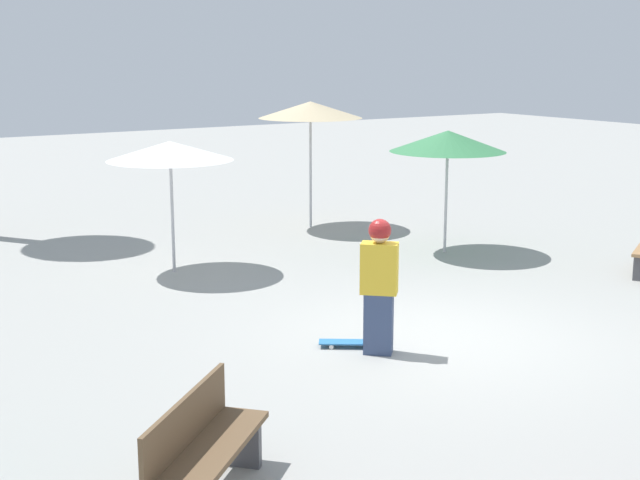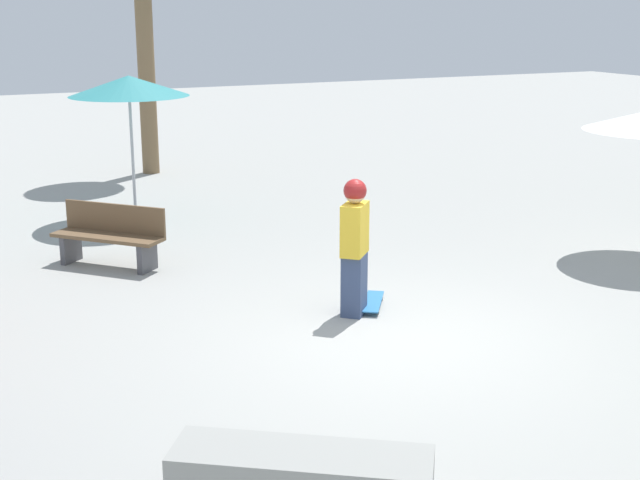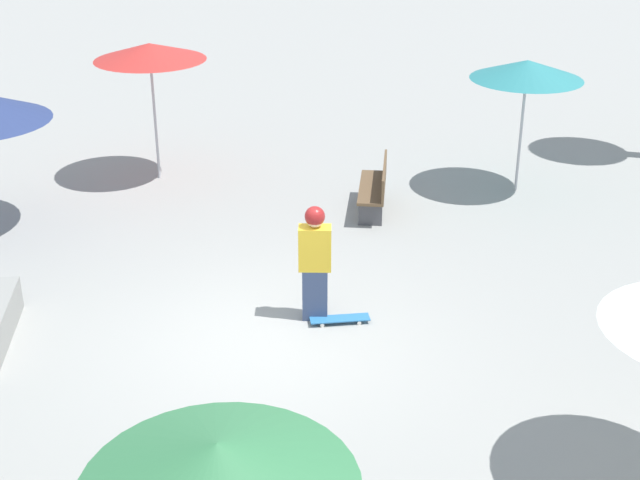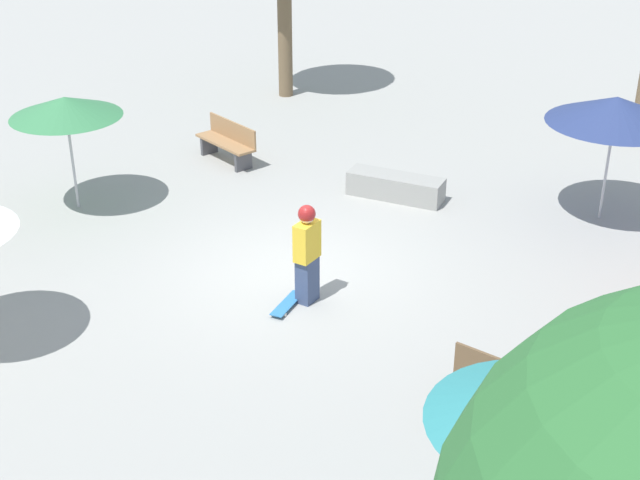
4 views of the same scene
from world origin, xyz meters
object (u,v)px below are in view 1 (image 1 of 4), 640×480
skater_main (379,282)px  bench_near (204,449)px  shade_umbrella_tan (310,110)px  skateboard (352,342)px  shade_umbrella_white (170,151)px  shade_umbrella_green (448,141)px

skater_main → bench_near: bearing=75.8°
skater_main → shade_umbrella_tan: (3.42, 6.95, 1.49)m
skateboard → shade_umbrella_white: shade_umbrella_white is taller
shade_umbrella_green → skateboard: bearing=-142.1°
skater_main → shade_umbrella_green: 5.70m
bench_near → shade_umbrella_white: 7.77m
skater_main → bench_near: size_ratio=1.09×
shade_umbrella_tan → skater_main: bearing=-116.2°
shade_umbrella_white → bench_near: bearing=-111.8°
shade_umbrella_green → shade_umbrella_tan: size_ratio=0.85×
skateboard → shade_umbrella_tan: shade_umbrella_tan is taller
bench_near → shade_umbrella_white: size_ratio=0.70×
skateboard → shade_umbrella_tan: (3.56, 6.62, 2.30)m
shade_umbrella_green → shade_umbrella_white: shade_umbrella_green is taller
shade_umbrella_white → skater_main: bearing=-85.1°
skateboard → shade_umbrella_green: bearing=-107.5°
skateboard → shade_umbrella_green: shade_umbrella_green is taller
shade_umbrella_green → shade_umbrella_tan: shade_umbrella_tan is taller
skateboard → shade_umbrella_white: size_ratio=0.36×
skateboard → shade_umbrella_white: 5.03m
bench_near → shade_umbrella_green: 9.56m
skater_main → shade_umbrella_green: size_ratio=0.75×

